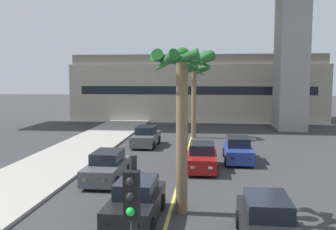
{
  "coord_description": "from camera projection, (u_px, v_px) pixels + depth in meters",
  "views": [
    {
      "loc": [
        1.5,
        0.31,
        5.45
      ],
      "look_at": [
        0.0,
        14.0,
        4.02
      ],
      "focal_mm": 39.63,
      "sensor_mm": 36.0,
      "label": 1
    }
  ],
  "objects": [
    {
      "name": "pier_building_backdrop",
      "position": [
        197.0,
        88.0,
        48.01
      ],
      "size": [
        31.21,
        8.04,
        8.13
      ],
      "color": "#BCB29E",
      "rests_on": "ground"
    },
    {
      "name": "palm_tree_mid_median",
      "position": [
        194.0,
        79.0,
        32.67
      ],
      "size": [
        2.9,
        2.89,
        6.57
      ],
      "color": "brown",
      "rests_on": "ground"
    },
    {
      "name": "car_queue_second",
      "position": [
        146.0,
        137.0,
        29.14
      ],
      "size": [
        1.92,
        4.15,
        1.56
      ],
      "color": "#4C5156",
      "rests_on": "ground"
    },
    {
      "name": "palm_tree_near_median",
      "position": [
        182.0,
        86.0,
        14.34
      ],
      "size": [
        2.64,
        2.63,
        6.58
      ],
      "color": "brown",
      "rests_on": "ground"
    },
    {
      "name": "car_queue_fifth",
      "position": [
        238.0,
        150.0,
        23.9
      ],
      "size": [
        1.84,
        4.1,
        1.56
      ],
      "color": "navy",
      "rests_on": "ground"
    },
    {
      "name": "car_queue_third",
      "position": [
        107.0,
        167.0,
        19.39
      ],
      "size": [
        1.86,
        4.11,
        1.56
      ],
      "color": "#4C5156",
      "rests_on": "ground"
    },
    {
      "name": "lane_stripe_center",
      "position": [
        185.0,
        161.0,
        24.14
      ],
      "size": [
        0.14,
        56.0,
        0.01
      ],
      "primitive_type": "cube",
      "color": "#DBCC4C",
      "rests_on": "ground"
    },
    {
      "name": "car_queue_fourth",
      "position": [
        267.0,
        223.0,
        12.03
      ],
      "size": [
        1.85,
        4.11,
        1.56
      ],
      "color": "black",
      "rests_on": "ground"
    },
    {
      "name": "sidewalk_left",
      "position": [
        1.0,
        194.0,
        17.09
      ],
      "size": [
        4.8,
        80.0,
        0.15
      ],
      "primitive_type": "cube",
      "color": "#ADA89E",
      "rests_on": "ground"
    },
    {
      "name": "car_queue_front",
      "position": [
        202.0,
        158.0,
        21.75
      ],
      "size": [
        1.86,
        4.12,
        1.56
      ],
      "color": "maroon",
      "rests_on": "ground"
    },
    {
      "name": "car_queue_sixth",
      "position": [
        136.0,
        202.0,
        14.08
      ],
      "size": [
        1.9,
        4.13,
        1.56
      ],
      "color": "black",
      "rests_on": "ground"
    }
  ]
}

